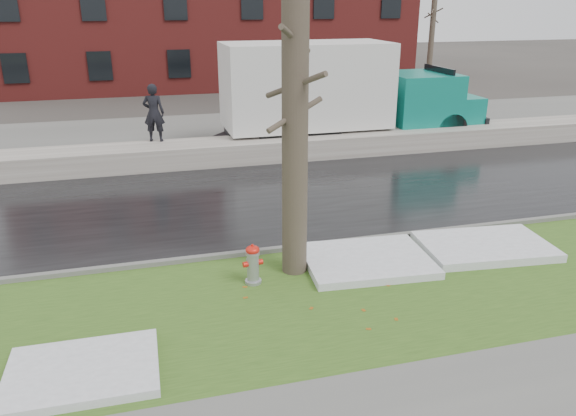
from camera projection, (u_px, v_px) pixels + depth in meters
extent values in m
plane|color=#47423D|center=(295.00, 272.00, 11.61)|extent=(120.00, 120.00, 0.00)
cube|color=#2F4E1A|center=(313.00, 300.00, 10.47)|extent=(60.00, 4.50, 0.04)
cube|color=black|center=(251.00, 201.00, 15.68)|extent=(60.00, 7.00, 0.03)
cube|color=slate|center=(210.00, 135.00, 23.36)|extent=(60.00, 9.00, 0.03)
cube|color=slate|center=(283.00, 249.00, 12.49)|extent=(60.00, 0.15, 0.14)
cube|color=#B3AEA4|center=(226.00, 152.00, 19.35)|extent=(60.00, 1.60, 0.75)
cube|color=maroon|center=(201.00, 4.00, 37.49)|extent=(26.00, 12.00, 10.00)
cylinder|color=brown|center=(73.00, 37.00, 32.51)|extent=(0.36, 0.36, 6.50)
cylinder|color=brown|center=(71.00, 20.00, 32.18)|extent=(0.84, 1.62, 0.73)
cylinder|color=brown|center=(69.00, 3.00, 31.87)|extent=(1.08, 1.26, 0.66)
cylinder|color=brown|center=(72.00, 31.00, 32.39)|extent=(1.40, 0.61, 0.63)
cylinder|color=brown|center=(432.00, 34.00, 36.12)|extent=(0.36, 0.36, 6.50)
cylinder|color=brown|center=(433.00, 18.00, 35.79)|extent=(0.84, 1.62, 0.73)
cylinder|color=brown|center=(434.00, 3.00, 35.48)|extent=(1.08, 1.26, 0.66)
cylinder|color=brown|center=(432.00, 28.00, 36.00)|extent=(1.40, 0.61, 0.63)
cylinder|color=#999CA0|center=(253.00, 266.00, 10.97)|extent=(0.26, 0.26, 0.71)
ellipsoid|color=red|center=(253.00, 250.00, 10.85)|extent=(0.31, 0.31, 0.16)
cylinder|color=red|center=(252.00, 246.00, 10.81)|extent=(0.06, 0.06, 0.05)
cylinder|color=red|center=(246.00, 264.00, 10.89)|extent=(0.12, 0.12, 0.11)
cylinder|color=red|center=(260.00, 262.00, 11.00)|extent=(0.12, 0.12, 0.11)
cylinder|color=#999CA0|center=(250.00, 260.00, 11.07)|extent=(0.15, 0.12, 0.14)
cylinder|color=brown|center=(295.00, 119.00, 10.52)|extent=(0.53, 0.53, 6.30)
cylinder|color=brown|center=(295.00, 85.00, 10.30)|extent=(0.84, 1.42, 0.66)
cylinder|color=brown|center=(295.00, 39.00, 10.02)|extent=(0.91, 1.18, 0.59)
cylinder|color=brown|center=(295.00, 114.00, 10.49)|extent=(1.24, 0.62, 0.56)
cube|color=black|center=(342.00, 126.00, 21.56)|extent=(8.95, 1.14, 0.25)
cube|color=silver|center=(306.00, 85.00, 20.64)|extent=(6.05, 2.81, 3.02)
cube|color=#0D7D6E|center=(419.00, 98.00, 22.02)|extent=(2.58, 2.69, 1.90)
cube|color=#0D7D6E|center=(454.00, 107.00, 22.58)|extent=(1.35, 2.46, 1.01)
cube|color=black|center=(438.00, 80.00, 21.98)|extent=(0.09, 2.24, 1.01)
cube|color=black|center=(209.00, 144.00, 20.41)|extent=(1.92, 1.35, 0.75)
cylinder|color=black|center=(451.00, 129.00, 21.54)|extent=(1.23, 0.34, 1.23)
cylinder|color=black|center=(422.00, 118.00, 23.66)|extent=(1.23, 0.34, 1.23)
cylinder|color=black|center=(324.00, 138.00, 20.26)|extent=(1.23, 0.34, 1.23)
cylinder|color=black|center=(305.00, 125.00, 22.39)|extent=(1.23, 0.34, 1.23)
cylinder|color=black|center=(276.00, 141.00, 19.82)|extent=(1.23, 0.34, 1.23)
cylinder|color=black|center=(261.00, 127.00, 21.94)|extent=(1.23, 0.34, 1.23)
imported|color=black|center=(154.00, 113.00, 18.85)|extent=(0.80, 0.62, 1.95)
cube|color=white|center=(367.00, 260.00, 11.86)|extent=(2.74, 2.19, 0.16)
cube|color=white|center=(83.00, 371.00, 8.33)|extent=(2.22, 1.63, 0.14)
cube|color=white|center=(485.00, 246.00, 12.51)|extent=(2.96, 2.06, 0.18)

